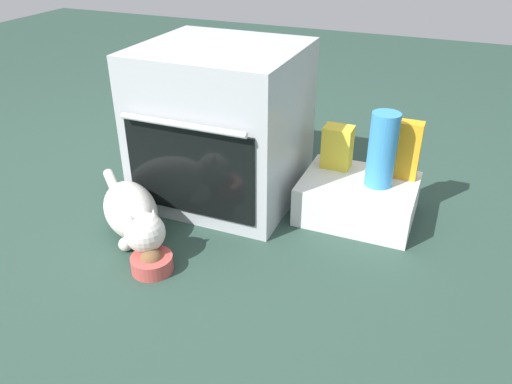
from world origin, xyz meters
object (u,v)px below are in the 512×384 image
Objects in this scene: oven at (222,125)px; cat at (133,214)px; juice_carton at (409,150)px; food_bowl at (152,262)px; snack_bag at (337,147)px; pantry_cabinet at (358,198)px; water_bottle at (382,150)px.

oven is 0.54m from cat.
juice_carton is at bearing 73.91° from cat.
food_bowl is 0.83× the size of snack_bag.
cat is 1.11m from juice_carton.
oven is at bearing 90.65° from food_bowl.
pantry_cabinet is 1.53× the size of water_bottle.
oven is 0.77m from juice_carton.
water_bottle reaches higher than cat.
water_bottle reaches higher than juice_carton.
juice_carton is (0.92, 0.60, 0.17)m from cat.
pantry_cabinet is at bearing 74.03° from cat.
snack_bag is 0.23m from water_bottle.
water_bottle is (0.07, 0.00, 0.23)m from pantry_cabinet.
snack_bag reaches higher than food_bowl.
juice_carton is (0.16, 0.11, 0.20)m from pantry_cabinet.
juice_carton is at bearing 44.95° from food_bowl.
snack_bag is at bearing 57.89° from food_bowl.
pantry_cabinet is 0.23m from snack_bag.
cat is (-0.16, -0.46, -0.22)m from oven.
water_bottle reaches higher than food_bowl.
pantry_cabinet is 1.91× the size of juice_carton.
juice_carton reaches higher than food_bowl.
cat is 0.99m from water_bottle.
pantry_cabinet is 0.28m from juice_carton.
water_bottle is at bearing 1.28° from pantry_cabinet.
snack_bag is at bearing 15.43° from oven.
pantry_cabinet is at bearing 47.64° from food_bowl.
oven is 2.20× the size of water_bottle.
food_bowl is 0.62× the size of juice_carton.
food_bowl is (-0.59, -0.64, -0.05)m from pantry_cabinet.
pantry_cabinet is 0.24m from water_bottle.
food_bowl is at bearing -135.05° from juice_carton.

